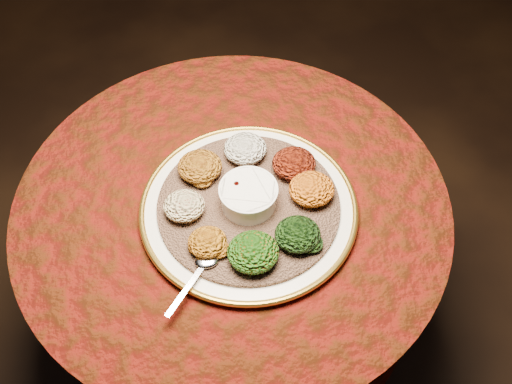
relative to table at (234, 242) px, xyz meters
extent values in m
plane|color=black|center=(0.00, 0.00, -0.55)|extent=(4.00, 4.00, 0.00)
cylinder|color=black|center=(0.00, 0.00, -0.53)|extent=(0.44, 0.44, 0.04)
cylinder|color=black|center=(0.00, 0.00, -0.21)|extent=(0.12, 0.12, 0.68)
cylinder|color=black|center=(0.00, 0.00, 0.15)|extent=(0.80, 0.80, 0.04)
cylinder|color=#460B06|center=(0.00, 0.00, 0.00)|extent=(0.93, 0.93, 0.34)
cylinder|color=#460B06|center=(0.00, 0.00, 0.17)|extent=(0.96, 0.96, 0.01)
cylinder|color=white|center=(0.03, -0.04, 0.19)|extent=(0.57, 0.57, 0.02)
torus|color=gold|center=(0.03, -0.04, 0.20)|extent=(0.47, 0.47, 0.01)
cylinder|color=#8B5F45|center=(0.03, -0.04, 0.20)|extent=(0.49, 0.49, 0.01)
cylinder|color=white|center=(0.03, -0.04, 0.23)|extent=(0.12, 0.12, 0.05)
cylinder|color=white|center=(0.03, -0.04, 0.26)|extent=(0.12, 0.12, 0.01)
cylinder|color=#4E1503|center=(0.03, -0.04, 0.25)|extent=(0.10, 0.10, 0.01)
ellipsoid|color=silver|center=(-0.07, -0.17, 0.21)|extent=(0.05, 0.04, 0.01)
cube|color=silver|center=(-0.11, -0.22, 0.21)|extent=(0.09, 0.11, 0.00)
ellipsoid|color=silver|center=(0.04, 0.09, 0.23)|extent=(0.10, 0.09, 0.05)
ellipsoid|color=black|center=(0.14, 0.04, 0.23)|extent=(0.10, 0.09, 0.05)
ellipsoid|color=#B1660E|center=(0.17, -0.04, 0.23)|extent=(0.10, 0.09, 0.05)
ellipsoid|color=black|center=(0.12, -0.15, 0.23)|extent=(0.09, 0.09, 0.04)
ellipsoid|color=#9F360A|center=(0.02, -0.17, 0.23)|extent=(0.10, 0.10, 0.05)
ellipsoid|color=#AA620F|center=(-0.06, -0.14, 0.23)|extent=(0.08, 0.08, 0.04)
ellipsoid|color=maroon|center=(-0.10, -0.04, 0.23)|extent=(0.09, 0.08, 0.04)
ellipsoid|color=#985D12|center=(-0.06, 0.06, 0.23)|extent=(0.10, 0.09, 0.05)
camera|label=1|loc=(-0.06, -0.74, 1.19)|focal=40.00mm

